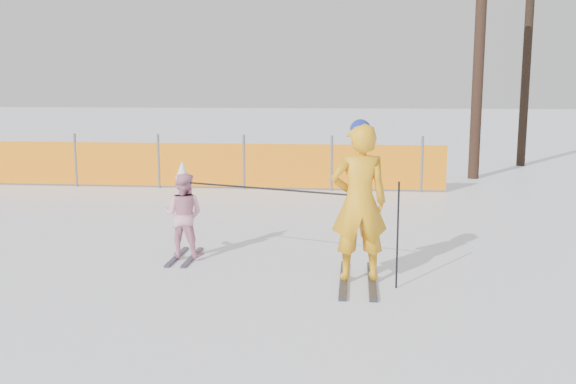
# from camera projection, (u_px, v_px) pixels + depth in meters

# --- Properties ---
(ground) EXTENTS (120.00, 120.00, 0.00)m
(ground) POSITION_uv_depth(u_px,v_px,m) (284.00, 278.00, 7.91)
(ground) COLOR white
(ground) RESTS_ON ground
(adult) EXTENTS (0.75, 1.49, 1.97)m
(adult) POSITION_uv_depth(u_px,v_px,m) (359.00, 202.00, 7.62)
(adult) COLOR black
(adult) RESTS_ON ground
(child) EXTENTS (0.61, 1.00, 1.35)m
(child) POSITION_uv_depth(u_px,v_px,m) (183.00, 214.00, 8.75)
(child) COLOR black
(child) RESTS_ON ground
(ski_poles) EXTENTS (2.72, 1.02, 1.27)m
(ski_poles) POSITION_uv_depth(u_px,v_px,m) (310.00, 204.00, 7.89)
(ski_poles) COLOR black
(ski_poles) RESTS_ON ground
(safety_fence) EXTENTS (14.57, 0.06, 1.25)m
(safety_fence) POSITION_uv_depth(u_px,v_px,m) (127.00, 164.00, 14.92)
(safety_fence) COLOR #595960
(safety_fence) RESTS_ON ground
(tree_trunks) EXTENTS (2.14, 3.11, 5.92)m
(tree_trunks) POSITION_uv_depth(u_px,v_px,m) (502.00, 64.00, 17.12)
(tree_trunks) COLOR black
(tree_trunks) RESTS_ON ground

